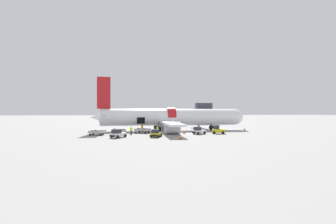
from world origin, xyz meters
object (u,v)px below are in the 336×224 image
object	(u,v)px
airplane	(169,118)
baggage_cart_empty	(97,133)
ground_crew_loader_a	(142,128)
baggage_tug_mid	(118,134)
baggage_tug_rear	(199,131)
baggage_tug_spare	(156,134)
ground_crew_driver	(131,130)
baggage_cart_queued	(119,131)
baggage_cart_loading	(143,131)
ground_crew_loader_b	(157,130)
baggage_tug_lead	(218,130)

from	to	relation	value
airplane	baggage_cart_empty	bearing A→B (deg)	-151.61
airplane	ground_crew_loader_a	xyz separation A→B (m)	(-6.15, -2.61, -2.13)
baggage_tug_mid	ground_crew_loader_a	bearing A→B (deg)	65.93
baggage_cart_empty	ground_crew_loader_a	distance (m)	10.02
baggage_tug_rear	baggage_tug_spare	xyz separation A→B (m)	(-8.67, -3.82, -0.03)
baggage_tug_rear	ground_crew_driver	world-z (taller)	ground_crew_driver
baggage_tug_rear	baggage_cart_queued	world-z (taller)	baggage_tug_rear
baggage_cart_empty	ground_crew_loader_a	size ratio (longest dim) A/B	2.22
baggage_tug_mid	baggage_tug_spare	size ratio (longest dim) A/B	1.17
baggage_tug_mid	baggage_cart_queued	xyz separation A→B (m)	(-0.19, 6.30, -0.12)
baggage_tug_spare	baggage_tug_mid	bearing A→B (deg)	178.16
airplane	baggage_cart_queued	world-z (taller)	airplane
airplane	baggage_cart_empty	size ratio (longest dim) A/B	9.74
baggage_cart_loading	ground_crew_driver	xyz separation A→B (m)	(-2.26, -2.38, 0.29)
baggage_cart_queued	baggage_cart_empty	world-z (taller)	baggage_cart_queued
baggage_tug_mid	baggage_tug_spare	xyz separation A→B (m)	(6.32, -0.20, -0.04)
baggage_tug_mid	baggage_cart_empty	distance (m)	6.10
ground_crew_loader_b	baggage_tug_lead	bearing A→B (deg)	-3.00
baggage_tug_spare	ground_crew_driver	world-z (taller)	ground_crew_driver
baggage_tug_mid	ground_crew_driver	size ratio (longest dim) A/B	2.00
baggage_cart_queued	baggage_cart_empty	distance (m)	4.32
baggage_tug_spare	ground_crew_loader_b	xyz separation A→B (m)	(0.77, 4.76, 0.29)
baggage_tug_mid	ground_crew_driver	world-z (taller)	ground_crew_driver
baggage_tug_rear	ground_crew_loader_a	world-z (taller)	ground_crew_loader_a
ground_crew_loader_b	baggage_tug_rear	bearing A→B (deg)	-6.78
airplane	ground_crew_loader_a	distance (m)	7.01
baggage_tug_rear	baggage_cart_empty	size ratio (longest dim) A/B	0.74
ground_crew_loader_a	baggage_tug_lead	bearing A→B (deg)	-21.85
baggage_tug_mid	baggage_tug_lead	bearing A→B (deg)	11.67
airplane	baggage_tug_spare	size ratio (longest dim) A/B	13.30
baggage_tug_rear	ground_crew_loader_b	distance (m)	7.96
baggage_tug_spare	baggage_cart_loading	size ratio (longest dim) A/B	0.69
ground_crew_loader_b	baggage_cart_empty	bearing A→B (deg)	-179.73
baggage_tug_rear	baggage_cart_queued	size ratio (longest dim) A/B	0.81
baggage_cart_loading	ground_crew_loader_a	size ratio (longest dim) A/B	2.37
baggage_cart_loading	baggage_tug_rear	bearing A→B (deg)	-18.68
baggage_tug_mid	baggage_cart_queued	distance (m)	6.31
baggage_tug_mid	baggage_cart_queued	world-z (taller)	baggage_tug_mid
baggage_cart_empty	baggage_cart_loading	bearing A→B (deg)	17.60
baggage_tug_lead	baggage_cart_queued	size ratio (longest dim) A/B	0.87
airplane	ground_crew_loader_b	bearing A→B (deg)	-113.62
airplane	baggage_cart_loading	bearing A→B (deg)	-139.64
baggage_tug_rear	ground_crew_loader_b	world-z (taller)	ground_crew_loader_b
baggage_tug_rear	ground_crew_driver	bearing A→B (deg)	174.64
baggage_tug_rear	baggage_tug_spare	bearing A→B (deg)	-156.22
airplane	baggage_tug_rear	bearing A→B (deg)	-63.11
airplane	baggage_tug_mid	size ratio (longest dim) A/B	11.35
airplane	ground_crew_driver	world-z (taller)	airplane
baggage_tug_lead	baggage_cart_queued	xyz separation A→B (m)	(-19.22, 2.37, -0.21)
baggage_cart_empty	ground_crew_driver	size ratio (longest dim) A/B	2.33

